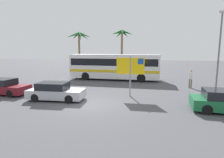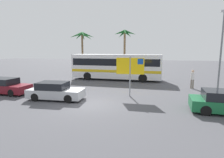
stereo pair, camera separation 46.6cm
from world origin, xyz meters
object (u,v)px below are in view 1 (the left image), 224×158
object	(u,v)px
pedestrian_by_bus	(191,77)
ferry_sign	(131,68)
car_maroon	(3,87)
car_silver	(55,92)
bus_front_coach	(114,66)

from	to	relation	value
pedestrian_by_bus	ferry_sign	bearing A→B (deg)	-61.51
car_maroon	ferry_sign	bearing A→B (deg)	11.01
ferry_sign	pedestrian_by_bus	world-z (taller)	ferry_sign
ferry_sign	car_silver	distance (m)	6.08
ferry_sign	pedestrian_by_bus	xyz separation A→B (m)	(5.34, 4.54, -1.24)
car_silver	car_maroon	size ratio (longest dim) A/B	0.98
bus_front_coach	ferry_sign	bearing A→B (deg)	-69.18
car_maroon	pedestrian_by_bus	bearing A→B (deg)	23.26
car_maroon	pedestrian_by_bus	world-z (taller)	pedestrian_by_bus
car_silver	car_maroon	distance (m)	5.29
bus_front_coach	car_maroon	distance (m)	12.31
bus_front_coach	car_maroon	bearing A→B (deg)	-128.15
bus_front_coach	pedestrian_by_bus	distance (m)	9.05
car_silver	pedestrian_by_bus	size ratio (longest dim) A/B	2.31
bus_front_coach	car_silver	bearing A→B (deg)	-102.72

